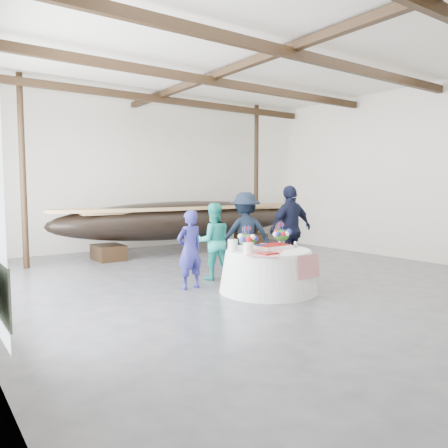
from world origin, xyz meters
TOP-DOWN VIEW (x-y plane):
  - floor at (0.00, 0.00)m, footprint 10.00×12.00m
  - wall_back at (0.00, 6.00)m, footprint 10.00×0.02m
  - wall_right at (5.00, 0.00)m, footprint 0.02×12.00m
  - ceiling at (0.00, 0.00)m, footprint 10.00×12.00m
  - pavilion_structure at (0.00, 0.75)m, footprint 9.80×11.76m
  - longboat_display at (0.90, 4.24)m, footprint 7.97×1.59m
  - banquet_table at (-0.35, -0.76)m, footprint 1.80×1.80m
  - tabletop_items at (-0.36, -0.65)m, footprint 1.62×1.51m
  - guest_woman_blue at (-1.43, 0.24)m, footprint 0.57×0.40m
  - guest_woman_teal at (-0.59, 0.70)m, footprint 0.93×0.83m
  - guest_man_left at (0.23, 0.66)m, footprint 1.32×1.02m
  - guest_man_right at (1.21, 0.28)m, footprint 1.16×0.52m

SIDE VIEW (x-z plane):
  - floor at x=0.00m, z-range -0.01..0.01m
  - banquet_table at x=-0.35m, z-range 0.00..0.77m
  - guest_woman_blue at x=-1.43m, z-range 0.00..1.49m
  - guest_woman_teal at x=-0.59m, z-range 0.00..1.58m
  - guest_man_left at x=0.23m, z-range 0.00..1.80m
  - tabletop_items at x=-0.36m, z-range 0.72..1.12m
  - longboat_display at x=0.90m, z-range 0.21..1.70m
  - guest_man_right at x=1.21m, z-range 0.00..1.95m
  - wall_back at x=0.00m, z-range 0.00..4.50m
  - wall_right at x=5.00m, z-range 0.00..4.50m
  - pavilion_structure at x=0.00m, z-range 1.75..6.25m
  - ceiling at x=0.00m, z-range 4.50..4.50m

